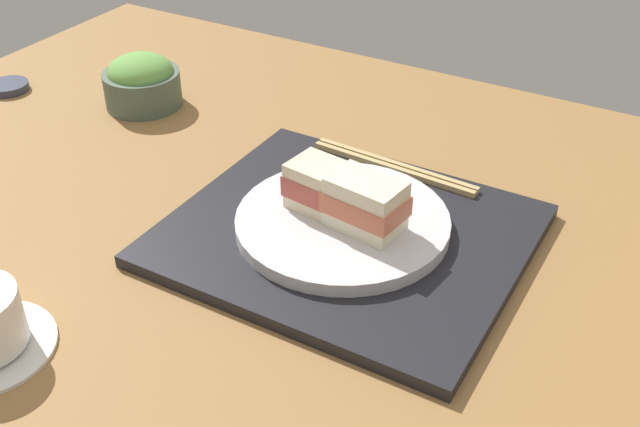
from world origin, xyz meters
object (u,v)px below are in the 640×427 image
Objects in this scene: sandwich_far at (322,187)px; salad_bowl at (142,82)px; chopsticks_pair at (394,167)px; small_sauce_dish at (8,87)px; sandwich_plate at (343,222)px; sandwich_near at (365,204)px.

sandwich_far reaches higher than salad_bowl.
chopsticks_pair reaches higher than small_sauce_dish.
sandwich_plate is 4.48cm from sandwich_far.
sandwich_plate reaches higher than chopsticks_pair.
small_sauce_dish is at bearing -7.69° from sandwich_near.
salad_bowl is at bearing -20.68° from sandwich_far.
small_sauce_dish is (58.75, -7.79, -5.04)cm from sandwich_far.
sandwich_far is at bearing 172.45° from small_sauce_dish.
small_sauce_dish is at bearing 5.45° from chopsticks_pair.
salad_bowl is 22.12cm from small_sauce_dish.
sandwich_plate is 1.06× the size of chopsticks_pair.
chopsticks_pair is at bearing -99.83° from sandwich_far.
chopsticks_pair is at bearing 179.07° from salad_bowl.
sandwich_plate is at bearing 92.16° from chopsticks_pair.
chopsticks_pair is at bearing -174.55° from small_sauce_dish.
sandwich_far is 1.46× the size of small_sauce_dish.
sandwich_near is at bearing 170.90° from sandwich_far.
chopsticks_pair is (-40.17, 0.65, -1.78)cm from salad_bowl.
sandwich_near reaches higher than salad_bowl.
sandwich_near is at bearing 160.78° from salad_bowl.
chopsticks_pair is (0.53, -14.09, -0.40)cm from sandwich_plate.
sandwich_near is at bearing 103.24° from chopsticks_pair.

